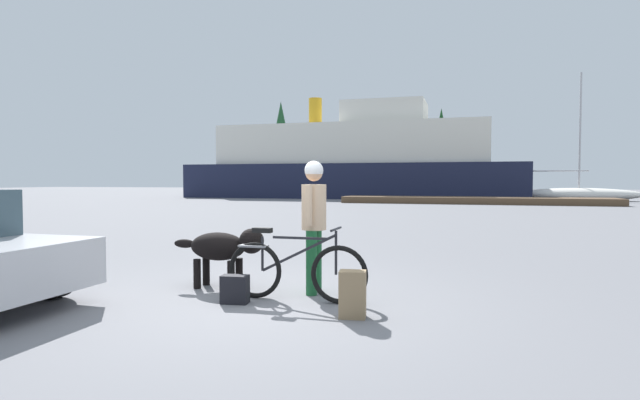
# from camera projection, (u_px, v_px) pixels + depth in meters

# --- Properties ---
(ground_plane) EXTENTS (160.00, 160.00, 0.00)m
(ground_plane) POSITION_uv_depth(u_px,v_px,m) (262.00, 303.00, 6.08)
(ground_plane) COLOR slate
(bicycle) EXTENTS (1.78, 0.44, 0.90)m
(bicycle) POSITION_uv_depth(u_px,v_px,m) (295.00, 270.00, 6.15)
(bicycle) COLOR black
(bicycle) RESTS_ON ground_plane
(person_cyclist) EXTENTS (0.32, 0.53, 1.71)m
(person_cyclist) POSITION_uv_depth(u_px,v_px,m) (314.00, 214.00, 6.54)
(person_cyclist) COLOR #19592D
(person_cyclist) RESTS_ON ground_plane
(dog) EXTENTS (1.34, 0.45, 0.82)m
(dog) POSITION_uv_depth(u_px,v_px,m) (224.00, 248.00, 6.87)
(dog) COLOR black
(dog) RESTS_ON ground_plane
(backpack) EXTENTS (0.30, 0.23, 0.50)m
(backpack) POSITION_uv_depth(u_px,v_px,m) (353.00, 294.00, 5.40)
(backpack) COLOR #8C7251
(backpack) RESTS_ON ground_plane
(handbag_pannier) EXTENTS (0.34, 0.22, 0.34)m
(handbag_pannier) POSITION_uv_depth(u_px,v_px,m) (235.00, 289.00, 6.04)
(handbag_pannier) COLOR black
(handbag_pannier) RESTS_ON ground_plane
(dock_pier) EXTENTS (16.20, 2.78, 0.40)m
(dock_pier) POSITION_uv_depth(u_px,v_px,m) (474.00, 200.00, 31.33)
(dock_pier) COLOR brown
(dock_pier) RESTS_ON ground_plane
(ferry_boat) EXTENTS (26.88, 8.12, 8.33)m
(ferry_boat) POSITION_uv_depth(u_px,v_px,m) (354.00, 163.00, 42.03)
(ferry_boat) COLOR #191E38
(ferry_boat) RESTS_ON ground_plane
(sailboat_moored) EXTENTS (8.16, 2.28, 8.91)m
(sailboat_moored) POSITION_uv_depth(u_px,v_px,m) (579.00, 194.00, 35.48)
(sailboat_moored) COLOR silver
(sailboat_moored) RESTS_ON ground_plane
(pine_tree_far_left) EXTENTS (3.01, 3.01, 10.58)m
(pine_tree_far_left) POSITION_uv_depth(u_px,v_px,m) (281.00, 134.00, 59.15)
(pine_tree_far_left) COLOR #4C331E
(pine_tree_far_left) RESTS_ON ground_plane
(pine_tree_center) EXTENTS (3.31, 3.31, 9.73)m
(pine_tree_center) POSITION_uv_depth(u_px,v_px,m) (424.00, 135.00, 54.23)
(pine_tree_center) COLOR #4C331E
(pine_tree_center) RESTS_ON ground_plane
(pine_tree_mid_back) EXTENTS (3.00, 3.00, 9.40)m
(pine_tree_mid_back) POSITION_uv_depth(u_px,v_px,m) (441.00, 141.00, 56.51)
(pine_tree_mid_back) COLOR #4C331E
(pine_tree_mid_back) RESTS_ON ground_plane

